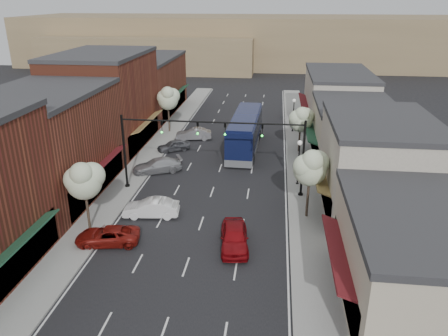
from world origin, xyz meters
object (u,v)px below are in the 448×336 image
(signal_mast_left, at_px, (149,142))
(tree_right_near, at_px, (311,167))
(parked_car_c, at_px, (157,166))
(parked_car_e, at_px, (194,134))
(lamp_post_far, at_px, (294,110))
(parked_car_a, at_px, (108,236))
(red_hatchback, at_px, (234,237))
(coach_bus, at_px, (245,132))
(tree_right_far, at_px, (301,119))
(signal_mast_right, at_px, (276,146))
(parked_car_b, at_px, (151,208))
(parked_car_d, at_px, (174,146))
(lamp_post_near, at_px, (299,155))
(tree_left_near, at_px, (84,179))
(tree_left_far, at_px, (168,98))

(signal_mast_left, xyz_separation_m, tree_right_near, (13.97, -4.05, -0.17))
(parked_car_c, height_order, parked_car_e, parked_car_e)
(lamp_post_far, relative_size, parked_car_a, 0.97)
(red_hatchback, distance_m, parked_car_a, 9.13)
(coach_bus, bearing_deg, parked_car_a, -108.65)
(parked_car_a, relative_size, parked_car_e, 1.04)
(tree_right_far, relative_size, parked_car_c, 1.09)
(signal_mast_right, distance_m, parked_car_b, 11.80)
(parked_car_c, relative_size, parked_car_d, 1.31)
(signal_mast_right, bearing_deg, signal_mast_left, 180.00)
(tree_right_near, height_order, parked_car_a, tree_right_near)
(parked_car_d, bearing_deg, signal_mast_right, 14.48)
(lamp_post_near, xyz_separation_m, red_hatchback, (-4.87, -11.65, -2.19))
(signal_mast_right, relative_size, red_hatchback, 1.71)
(tree_left_near, relative_size, red_hatchback, 1.18)
(parked_car_a, xyz_separation_m, parked_car_c, (-0.02, 13.89, 0.08))
(tree_right_near, xyz_separation_m, parked_car_b, (-12.55, -1.22, -3.71))
(parked_car_d, xyz_separation_m, parked_car_e, (1.50, 4.50, 0.08))
(tree_right_near, height_order, parked_car_e, tree_right_near)
(coach_bus, relative_size, parked_car_e, 3.06)
(signal_mast_right, relative_size, tree_left_near, 1.44)
(tree_right_near, xyz_separation_m, coach_bus, (-6.26, 16.46, -2.34))
(lamp_post_far, xyz_separation_m, red_hatchback, (-4.87, -29.15, -2.19))
(parked_car_a, xyz_separation_m, parked_car_b, (1.98, 4.50, 0.10))
(signal_mast_left, relative_size, parked_car_c, 1.66)
(signal_mast_right, xyz_separation_m, parked_car_a, (-11.80, -9.77, -3.99))
(signal_mast_left, xyz_separation_m, tree_left_far, (-2.63, 17.95, -0.02))
(tree_right_near, height_order, red_hatchback, tree_right_near)
(tree_right_far, bearing_deg, lamp_post_far, 93.88)
(red_hatchback, height_order, parked_car_b, red_hatchback)
(tree_right_near, xyz_separation_m, parked_car_e, (-12.90, 19.31, -3.73))
(parked_car_d, bearing_deg, parked_car_e, 128.71)
(coach_bus, bearing_deg, parked_car_b, -107.79)
(parked_car_b, height_order, parked_car_d, parked_car_b)
(lamp_post_far, bearing_deg, parked_car_a, -115.14)
(signal_mast_right, distance_m, parked_car_c, 13.11)
(signal_mast_left, relative_size, tree_left_near, 1.44)
(signal_mast_left, xyz_separation_m, parked_car_d, (-0.43, 10.76, -3.98))
(parked_car_a, xyz_separation_m, parked_car_d, (0.13, 20.53, 0.01))
(parked_car_c, bearing_deg, parked_car_a, -25.23)
(tree_right_near, height_order, parked_car_d, tree_right_near)
(signal_mast_right, distance_m, coach_bus, 13.14)
(coach_bus, height_order, red_hatchback, coach_bus)
(tree_right_far, xyz_separation_m, red_hatchback, (-5.41, -21.09, -3.17))
(tree_right_near, bearing_deg, parked_car_b, -174.45)
(tree_right_far, height_order, parked_car_d, tree_right_far)
(signal_mast_right, relative_size, parked_car_e, 1.87)
(signal_mast_left, relative_size, tree_right_near, 1.38)
(tree_left_near, distance_m, parked_car_b, 6.02)
(signal_mast_right, xyz_separation_m, tree_left_far, (-13.87, 17.95, -0.02))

